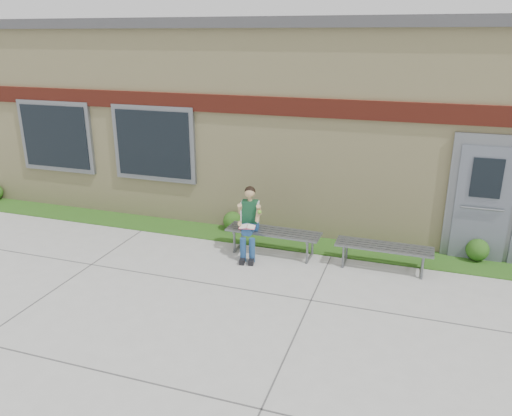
% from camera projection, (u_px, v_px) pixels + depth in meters
% --- Properties ---
extents(ground, '(80.00, 80.00, 0.00)m').
position_uv_depth(ground, '(239.00, 306.00, 7.55)').
color(ground, '#9E9E99').
rests_on(ground, ground).
extents(grass_strip, '(16.00, 0.80, 0.02)m').
position_uv_depth(grass_strip, '(285.00, 241.00, 9.88)').
color(grass_strip, '#1B4813').
rests_on(grass_strip, ground).
extents(school_building, '(16.20, 6.22, 4.20)m').
position_uv_depth(school_building, '(323.00, 111.00, 12.22)').
color(school_building, beige).
rests_on(school_building, ground).
extents(bench_left, '(1.77, 0.54, 0.46)m').
position_uv_depth(bench_left, '(273.00, 236.00, 9.25)').
color(bench_left, slate).
rests_on(bench_left, ground).
extents(bench_right, '(1.66, 0.48, 0.43)m').
position_uv_depth(bench_right, '(384.00, 251.00, 8.66)').
color(bench_right, slate).
rests_on(bench_right, ground).
extents(girl, '(0.49, 0.78, 1.29)m').
position_uv_depth(girl, '(249.00, 220.00, 9.09)').
color(girl, navy).
rests_on(girl, ground).
extents(shrub_mid, '(0.39, 0.39, 0.39)m').
position_uv_depth(shrub_mid, '(233.00, 221.00, 10.40)').
color(shrub_mid, '#1B4813').
rests_on(shrub_mid, grass_strip).
extents(shrub_east, '(0.40, 0.40, 0.40)m').
position_uv_depth(shrub_east, '(477.00, 250.00, 8.98)').
color(shrub_east, '#1B4813').
rests_on(shrub_east, grass_strip).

